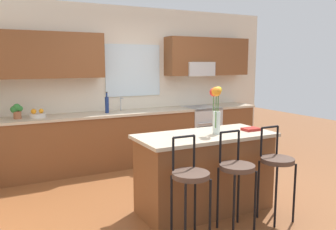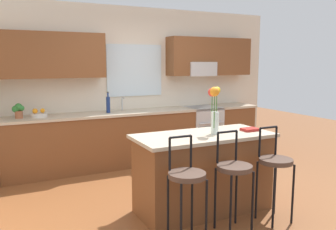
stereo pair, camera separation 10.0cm
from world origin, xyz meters
TOP-DOWN VIEW (x-y plane):
  - ground_plane at (0.00, 0.00)m, footprint 14.00×14.00m
  - back_wall_assembly at (0.02, 1.99)m, footprint 5.60×0.50m
  - counter_run at (-0.00, 1.70)m, footprint 4.56×0.64m
  - sink_faucet at (-0.29, 1.84)m, footprint 0.02×0.13m
  - oven_range at (1.22, 1.68)m, footprint 0.60×0.64m
  - kitchen_island at (-0.10, -0.49)m, footprint 1.62×0.75m
  - bar_stool_near at (-0.65, -1.07)m, footprint 0.36×0.36m
  - bar_stool_middle at (-0.10, -1.07)m, footprint 0.36×0.36m
  - bar_stool_far at (0.45, -1.07)m, footprint 0.36×0.36m
  - flower_vase at (0.01, -0.54)m, footprint 0.15×0.18m
  - cookbook at (0.51, -0.56)m, footprint 0.20×0.15m
  - fruit_bowl_oranges at (-1.67, 1.70)m, footprint 0.24×0.24m
  - bottle_olive_oil at (-0.58, 1.70)m, footprint 0.06×0.06m
  - potted_plant_small at (-1.95, 1.70)m, footprint 0.17×0.12m

SIDE VIEW (x-z plane):
  - ground_plane at x=0.00m, z-range 0.00..0.00m
  - oven_range at x=1.22m, z-range 0.00..0.92m
  - kitchen_island at x=-0.10m, z-range 0.00..0.92m
  - counter_run at x=0.00m, z-range 0.01..0.93m
  - bar_stool_near at x=-0.65m, z-range 0.11..1.16m
  - bar_stool_middle at x=-0.10m, z-range 0.11..1.16m
  - bar_stool_far at x=0.45m, z-range 0.11..1.16m
  - cookbook at x=0.51m, z-range 0.92..0.95m
  - fruit_bowl_oranges at x=-1.67m, z-range 0.90..1.03m
  - potted_plant_small at x=-1.95m, z-range 0.93..1.16m
  - bottle_olive_oil at x=-0.58m, z-range 0.89..1.23m
  - sink_faucet at x=-0.29m, z-range 0.95..1.18m
  - flower_vase at x=0.01m, z-range 0.98..1.53m
  - back_wall_assembly at x=0.02m, z-range 0.16..2.86m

